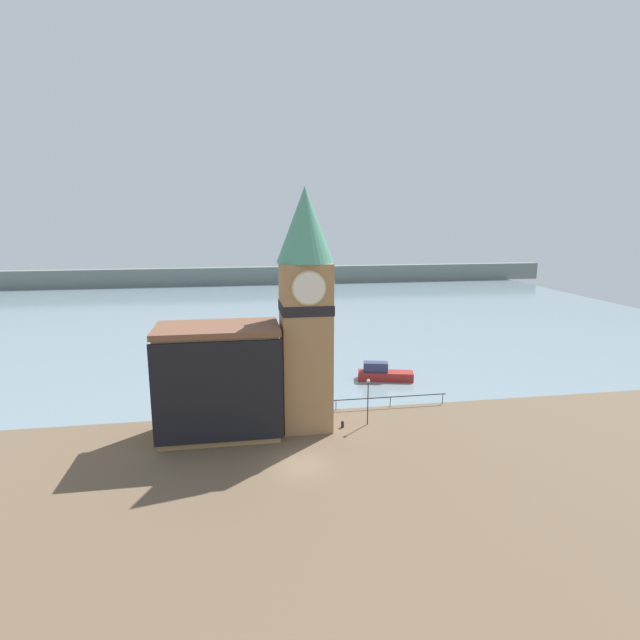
% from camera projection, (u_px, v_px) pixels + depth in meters
% --- Properties ---
extents(ground_plane, '(160.00, 160.00, 0.00)m').
position_uv_depth(ground_plane, '(302.00, 465.00, 39.03)').
color(ground_plane, brown).
extents(water, '(160.00, 120.00, 0.00)m').
position_uv_depth(water, '(259.00, 308.00, 107.59)').
color(water, gray).
rests_on(water, ground_plane).
extents(far_shoreline, '(180.00, 3.00, 5.00)m').
position_uv_depth(far_shoreline, '(253.00, 276.00, 145.74)').
color(far_shoreline, slate).
rests_on(far_shoreline, water).
extents(pier_railing, '(11.93, 0.08, 1.09)m').
position_uv_depth(pier_railing, '(390.00, 398.00, 50.88)').
color(pier_railing, '#232328').
rests_on(pier_railing, ground_plane).
extents(clock_tower, '(5.01, 5.01, 21.64)m').
position_uv_depth(clock_tower, '(306.00, 304.00, 44.17)').
color(clock_tower, '#9E754C').
rests_on(clock_tower, ground_plane).
extents(pier_building, '(10.68, 6.24, 9.90)m').
position_uv_depth(pier_building, '(219.00, 381.00, 43.69)').
color(pier_building, '#A88451').
rests_on(pier_building, ground_plane).
extents(boat_near, '(6.78, 3.40, 2.16)m').
position_uv_depth(boat_near, '(383.00, 373.00, 59.46)').
color(boat_near, maroon).
rests_on(boat_near, water).
extents(mooring_bollard_near, '(0.28, 0.28, 0.64)m').
position_uv_depth(mooring_bollard_near, '(342.00, 424.00, 46.00)').
color(mooring_bollard_near, black).
rests_on(mooring_bollard_near, ground_plane).
extents(lamp_post, '(0.32, 0.32, 4.44)m').
position_uv_depth(lamp_post, '(368.00, 393.00, 46.11)').
color(lamp_post, '#2D2D33').
rests_on(lamp_post, ground_plane).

